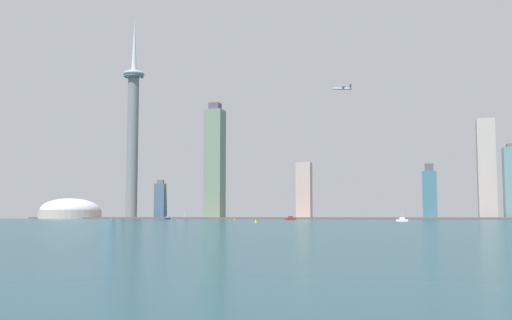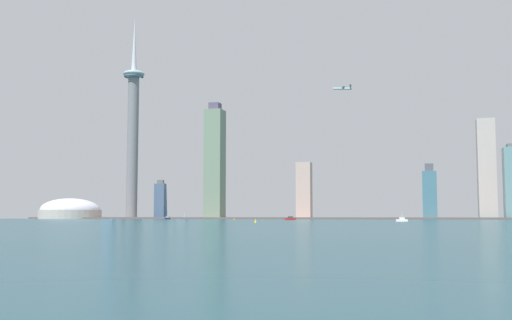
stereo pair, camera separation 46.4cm
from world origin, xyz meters
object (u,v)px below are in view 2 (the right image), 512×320
at_px(skyscraper_9, 487,169).
at_px(channel_buoy_1, 234,219).
at_px(skyscraper_1, 110,174).
at_px(channel_buoy_0, 255,221).
at_px(observation_tower, 133,126).
at_px(skyscraper_8, 217,180).
at_px(skyscraper_4, 430,194).
at_px(skyscraper_7, 182,204).
at_px(stadium_dome, 70,211).
at_px(boat_1, 402,220).
at_px(channel_buoy_2, 111,219).
at_px(skyscraper_2, 170,201).
at_px(airplane, 342,89).
at_px(boat_2, 290,219).
at_px(skyscraper_5, 304,191).
at_px(skyscraper_3, 161,200).
at_px(boat_0, 168,218).
at_px(skyscraper_6, 132,192).
at_px(skyscraper_10, 215,163).

relative_size(skyscraper_9, channel_buoy_1, 48.38).
bearing_deg(skyscraper_1, channel_buoy_0, -51.53).
height_order(observation_tower, skyscraper_9, observation_tower).
height_order(skyscraper_8, channel_buoy_1, skyscraper_8).
distance_m(skyscraper_1, skyscraper_4, 507.09).
xyz_separation_m(skyscraper_7, channel_buoy_0, (263.38, -506.42, -22.83)).
height_order(stadium_dome, boat_1, stadium_dome).
relative_size(channel_buoy_0, channel_buoy_2, 1.53).
height_order(boat_1, channel_buoy_2, boat_1).
relative_size(skyscraper_2, boat_1, 5.75).
height_order(stadium_dome, airplane, airplane).
bearing_deg(skyscraper_8, boat_2, -55.21).
bearing_deg(skyscraper_1, skyscraper_5, -7.46).
height_order(stadium_dome, skyscraper_3, skyscraper_3).
bearing_deg(stadium_dome, channel_buoy_1, -26.00).
relative_size(skyscraper_4, boat_1, 7.31).
bearing_deg(boat_2, stadium_dome, -47.68).
bearing_deg(boat_2, skyscraper_4, -159.67).
xyz_separation_m(stadium_dome, skyscraper_1, (38.45, 54.62, 60.58)).
bearing_deg(stadium_dome, skyscraper_5, 1.77).
distance_m(skyscraper_5, boat_1, 355.01).
xyz_separation_m(skyscraper_9, boat_2, (-233.19, -223.89, -68.77)).
bearing_deg(skyscraper_8, channel_buoy_0, -68.15).
relative_size(skyscraper_5, skyscraper_9, 0.57).
height_order(observation_tower, boat_0, observation_tower).
relative_size(skyscraper_2, skyscraper_8, 0.45).
distance_m(boat_0, channel_buoy_0, 392.82).
distance_m(boat_2, channel_buoy_0, 263.31).
xyz_separation_m(observation_tower, skyscraper_5, (278.79, -18.24, -106.07)).
bearing_deg(channel_buoy_2, skyscraper_6, 112.44).
height_order(skyscraper_1, channel_buoy_1, skyscraper_1).
bearing_deg(skyscraper_6, skyscraper_5, -16.22).
relative_size(skyscraper_7, skyscraper_8, 0.38).
xyz_separation_m(observation_tower, airplane, (333.64, -6.52, 40.90)).
distance_m(skyscraper_9, boat_2, 330.50).
bearing_deg(skyscraper_7, skyscraper_10, -41.78).
relative_size(stadium_dome, skyscraper_7, 1.97).
xyz_separation_m(observation_tower, skyscraper_10, (143.01, -15.79, -62.91)).
bearing_deg(skyscraper_10, skyscraper_1, 168.16).
bearing_deg(skyscraper_6, skyscraper_9, -3.90).
bearing_deg(skyscraper_8, skyscraper_7, -172.11).
height_order(skyscraper_6, skyscraper_10, skyscraper_10).
xyz_separation_m(boat_0, channel_buoy_0, (212.54, -330.35, -0.14)).
height_order(channel_buoy_0, channel_buoy_2, channel_buoy_0).
distance_m(boat_0, boat_2, 194.55).
bearing_deg(boat_0, skyscraper_7, -3.13).
relative_size(skyscraper_2, channel_buoy_1, 20.01).
height_order(skyscraper_8, skyscraper_9, skyscraper_9).
bearing_deg(channel_buoy_0, stadium_dome, 134.68).
distance_m(observation_tower, skyscraper_8, 159.93).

